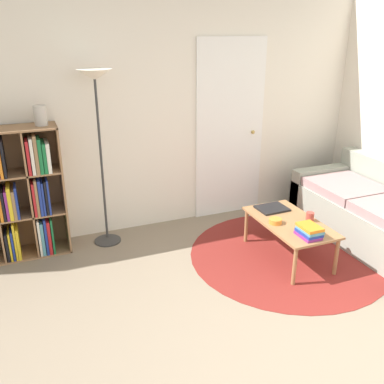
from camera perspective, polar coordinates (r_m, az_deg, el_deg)
The scene contains 11 objects.
wall_back at distance 4.72m, azimuth -2.67°, elevation 10.71°, with size 7.55×0.11×2.60m.
rug at distance 4.45m, azimuth 12.55°, elevation -8.15°, with size 1.94×1.94×0.01m.
bookshelf at distance 4.44m, azimuth -22.94°, elevation -0.83°, with size 0.94×0.34×1.29m.
floor_lamp at distance 4.22m, azimuth -12.65°, elevation 12.12°, with size 0.33×0.33×1.78m.
couch at distance 4.95m, azimuth 23.64°, elevation -2.86°, with size 0.87×1.83×0.76m.
coffee_table at distance 4.26m, azimuth 12.86°, elevation -4.28°, with size 0.53×0.96×0.39m.
laptop at distance 4.47m, azimuth 10.63°, elevation -2.15°, with size 0.31×0.25×0.02m.
bowl at distance 4.16m, azimuth 11.06°, elevation -3.82°, with size 0.12×0.12×0.05m.
book_stack_on_table at distance 3.96m, azimuth 15.36°, elevation -5.05°, with size 0.17×0.22×0.11m.
cup at distance 4.27m, azimuth 15.45°, elevation -3.21°, with size 0.08×0.08×0.09m.
vase_on_shelf at distance 4.24m, azimuth -19.57°, elevation 9.59°, with size 0.12×0.12×0.19m.
Camera 1 is at (-1.50, -1.58, 2.16)m, focal length 40.00 mm.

